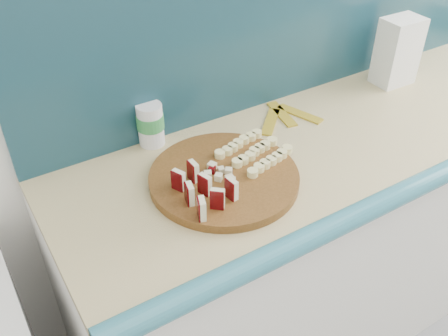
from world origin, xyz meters
TOP-DOWN VIEW (x-y plane):
  - kitchen_counter at (0.10, 1.50)m, footprint 2.20×0.63m
  - backsplash at (0.10, 1.79)m, footprint 2.20×0.02m
  - cutting_board at (-0.53, 1.49)m, footprint 0.49×0.49m
  - apple_wedges at (-0.62, 1.43)m, footprint 0.13×0.18m
  - apple_chunks at (-0.55, 1.48)m, footprint 0.06×0.07m
  - banana_slices at (-0.41, 1.52)m, footprint 0.20×0.18m
  - flour_bag at (0.29, 1.66)m, footprint 0.14×0.10m
  - canister at (-0.61, 1.76)m, footprint 0.08×0.08m
  - banana_peel at (-0.19, 1.67)m, footprint 0.22×0.19m

SIDE VIEW (x-z plane):
  - kitchen_counter at x=0.10m, z-range 0.00..0.91m
  - banana_peel at x=-0.19m, z-range 0.91..0.92m
  - cutting_board at x=-0.53m, z-range 0.91..0.94m
  - banana_slices at x=-0.41m, z-range 0.94..0.95m
  - apple_chunks at x=-0.55m, z-range 0.94..0.96m
  - apple_wedges at x=-0.62m, z-range 0.94..0.99m
  - canister at x=-0.61m, z-range 0.91..1.04m
  - flour_bag at x=0.29m, z-range 0.91..1.15m
  - backsplash at x=0.10m, z-range 0.91..1.41m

